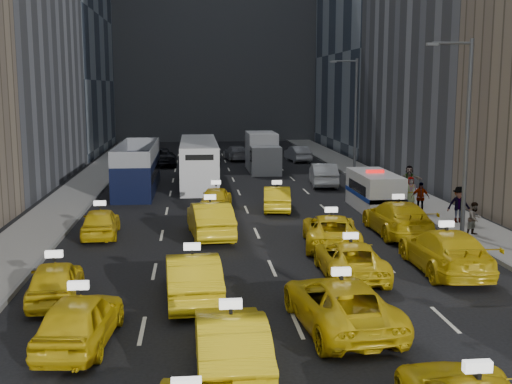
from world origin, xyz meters
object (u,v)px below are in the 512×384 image
at_px(nypd_van, 374,192).
at_px(double_decker, 138,168).
at_px(city_bus, 199,162).
at_px(box_truck, 262,152).

relative_size(nypd_van, double_decker, 0.49).
distance_m(city_bus, box_truck, 8.49).
bearing_deg(city_bus, nypd_van, -54.18).
bearing_deg(double_decker, nypd_van, -34.61).
distance_m(nypd_van, box_truck, 18.08).
xyz_separation_m(nypd_van, city_bus, (-9.81, 10.88, 0.51)).
distance_m(double_decker, city_bus, 4.89).
distance_m(double_decker, box_truck, 13.22).
height_order(double_decker, city_bus, city_bus).
bearing_deg(city_bus, double_decker, -153.46).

